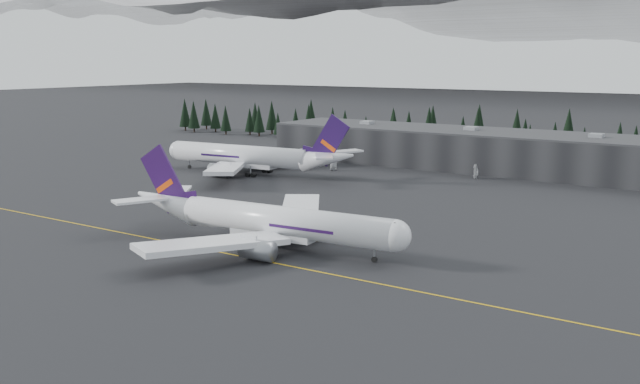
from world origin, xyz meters
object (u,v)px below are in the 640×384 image
Objects in this scene: jet_main at (262,220)px; terminal at (499,151)px; gse_vehicle_a at (334,169)px; gse_vehicle_b at (476,176)px; jet_parked at (255,157)px.

terminal is at bearing 82.81° from jet_main.
jet_main is 96.17m from gse_vehicle_a.
terminal is 54.47m from gse_vehicle_a.
gse_vehicle_b is at bearing 82.16° from jet_main.
jet_parked is (-56.14, 67.10, 0.44)m from jet_main.
jet_parked is at bearing -73.86° from gse_vehicle_b.
jet_main is at bearing 124.18° from jet_parked.
jet_main is (-4.44, -118.69, -1.08)m from terminal.
jet_main is 13.59× the size of gse_vehicle_a.
jet_parked reaches higher than gse_vehicle_a.
terminal is at bearing 15.81° from gse_vehicle_a.
jet_parked is 68.68m from gse_vehicle_b.
gse_vehicle_b is (44.60, 10.96, 0.11)m from gse_vehicle_a.
jet_parked is (-60.58, -51.59, -0.64)m from terminal.
jet_main reaches higher than gse_vehicle_a.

